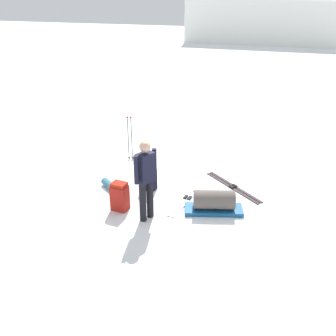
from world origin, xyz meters
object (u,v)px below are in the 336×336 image
object	(u,v)px
ski_pair_far	(188,198)
ski_poles_planted_near	(130,136)
backpack_small_spare	(149,178)
skier_standing	(146,177)
gear_sled	(214,202)
ski_pair_near	(233,187)
backpack_large_dark	(120,197)
backpack_bright	(148,163)
sleeping_mat_rolled	(110,185)

from	to	relation	value
ski_pair_far	ski_poles_planted_near	size ratio (longest dim) A/B	1.39
backpack_small_spare	ski_poles_planted_near	world-z (taller)	ski_poles_planted_near
backpack_small_spare	ski_poles_planted_near	size ratio (longest dim) A/B	0.47
skier_standing	gear_sled	distance (m)	1.60
ski_pair_near	backpack_small_spare	distance (m)	2.01
backpack_large_dark	ski_pair_far	bearing A→B (deg)	34.01
skier_standing	ski_pair_near	world-z (taller)	skier_standing
ski_poles_planted_near	gear_sled	world-z (taller)	ski_poles_planted_near
ski_pair_far	backpack_bright	xyz separation A→B (m)	(-1.28, 0.99, 0.26)
backpack_bright	ski_poles_planted_near	distance (m)	1.05
skier_standing	ski_poles_planted_near	world-z (taller)	skier_standing
ski_pair_far	backpack_large_dark	bearing A→B (deg)	-145.99
backpack_large_dark	sleeping_mat_rolled	size ratio (longest dim) A/B	1.15
ski_pair_far	backpack_small_spare	size ratio (longest dim) A/B	2.94
skier_standing	ski_pair_far	world-z (taller)	skier_standing
ski_pair_far	backpack_small_spare	distance (m)	1.03
ski_pair_far	ski_poles_planted_near	world-z (taller)	ski_poles_planted_near
backpack_bright	backpack_large_dark	bearing A→B (deg)	-89.31
gear_sled	backpack_bright	bearing A→B (deg)	145.10
backpack_bright	sleeping_mat_rolled	bearing A→B (deg)	-118.54
gear_sled	sleeping_mat_rolled	xyz separation A→B (m)	(-2.52, 0.29, -0.13)
ski_pair_near	ski_poles_planted_near	bearing A→B (deg)	164.98
backpack_bright	backpack_small_spare	distance (m)	0.88
ski_poles_planted_near	sleeping_mat_rolled	xyz separation A→B (m)	(0.15, -1.69, -0.60)
backpack_large_dark	backpack_small_spare	size ratio (longest dim) A/B	1.08
skier_standing	ski_poles_planted_near	xyz separation A→B (m)	(-1.41, 2.63, -0.26)
backpack_bright	backpack_small_spare	size ratio (longest dim) A/B	0.95
backpack_small_spare	gear_sled	bearing A→B (deg)	-18.07
ski_pair_far	gear_sled	bearing A→B (deg)	-29.11
backpack_large_dark	sleeping_mat_rolled	xyz separation A→B (m)	(-0.60, 0.78, -0.22)
backpack_large_dark	backpack_bright	xyz separation A→B (m)	(-0.02, 1.84, -0.04)
sleeping_mat_rolled	ski_pair_near	bearing A→B (deg)	18.23
skier_standing	ski_pair_near	bearing A→B (deg)	50.87
backpack_large_dark	backpack_small_spare	distance (m)	1.06
ski_pair_near	gear_sled	xyz separation A→B (m)	(-0.24, -1.20, 0.21)
backpack_small_spare	gear_sled	xyz separation A→B (m)	(1.63, -0.53, -0.06)
backpack_bright	backpack_small_spare	xyz separation A→B (m)	(0.31, -0.82, 0.01)
ski_pair_far	backpack_bright	world-z (taller)	backpack_bright
ski_pair_far	gear_sled	distance (m)	0.78
sleeping_mat_rolled	gear_sled	bearing A→B (deg)	-6.58
backpack_bright	sleeping_mat_rolled	size ratio (longest dim) A/B	1.02
gear_sled	sleeping_mat_rolled	bearing A→B (deg)	173.42
ski_pair_near	ski_pair_far	world-z (taller)	same
backpack_large_dark	ski_poles_planted_near	size ratio (longest dim) A/B	0.51
skier_standing	backpack_small_spare	size ratio (longest dim) A/B	2.90
backpack_large_dark	ski_pair_near	bearing A→B (deg)	37.96
backpack_small_spare	gear_sled	size ratio (longest dim) A/B	0.46
ski_pair_far	skier_standing	bearing A→B (deg)	-120.83
ski_pair_near	backpack_large_dark	xyz separation A→B (m)	(-2.16, -1.69, 0.30)
ski_pair_near	backpack_bright	world-z (taller)	backpack_bright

